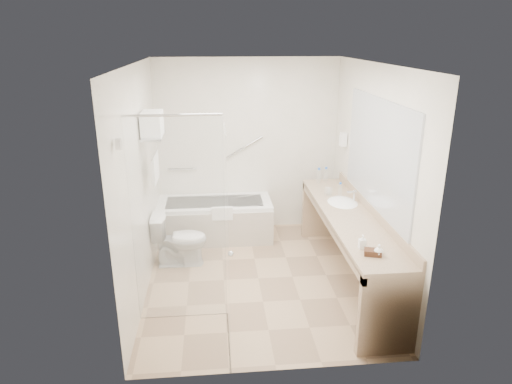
{
  "coord_description": "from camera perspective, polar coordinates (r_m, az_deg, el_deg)",
  "views": [
    {
      "loc": [
        -0.49,
        -4.83,
        2.78
      ],
      "look_at": [
        0.0,
        0.3,
        1.0
      ],
      "focal_mm": 32.0,
      "sensor_mm": 36.0,
      "label": 1
    }
  ],
  "objects": [
    {
      "name": "towel_shelf",
      "position": [
        5.33,
        -12.79,
        7.47
      ],
      "size": [
        0.24,
        0.55,
        0.81
      ],
      "color": "silver",
      "rests_on": "wall_left"
    },
    {
      "name": "vanity_counter",
      "position": [
        5.37,
        11.46,
        -4.86
      ],
      "size": [
        0.55,
        2.7,
        0.95
      ],
      "color": "tan",
      "rests_on": "floor"
    },
    {
      "name": "grab_bar_long",
      "position": [
        6.59,
        -1.47,
        5.62
      ],
      "size": [
        0.53,
        0.03,
        0.33
      ],
      "primitive_type": "cylinder",
      "rotation": [
        0.0,
        1.05,
        0.0
      ],
      "color": "silver",
      "rests_on": "wall_back"
    },
    {
      "name": "grab_bar_short",
      "position": [
        6.67,
        -9.2,
        2.87
      ],
      "size": [
        0.4,
        0.03,
        0.03
      ],
      "primitive_type": "cylinder",
      "rotation": [
        0.0,
        1.57,
        0.0
      ],
      "color": "silver",
      "rests_on": "wall_back"
    },
    {
      "name": "wall_back",
      "position": [
        6.63,
        -1.06,
        5.71
      ],
      "size": [
        2.6,
        0.1,
        2.5
      ],
      "primitive_type": "cube",
      "color": "white",
      "rests_on": "ground"
    },
    {
      "name": "shower_enclosure",
      "position": [
        4.27,
        -6.92,
        -4.78
      ],
      "size": [
        0.96,
        0.91,
        2.11
      ],
      "color": "silver",
      "rests_on": "floor"
    },
    {
      "name": "soap_bottle_a",
      "position": [
        4.49,
        13.12,
        -6.5
      ],
      "size": [
        0.06,
        0.14,
        0.06
      ],
      "primitive_type": "imported",
      "rotation": [
        0.0,
        0.0,
        -0.01
      ],
      "color": "white",
      "rests_on": "vanity_counter"
    },
    {
      "name": "water_bottle_right",
      "position": [
        6.4,
        8.73,
        2.14
      ],
      "size": [
        0.06,
        0.06,
        0.2
      ],
      "rotation": [
        0.0,
        0.0,
        0.2
      ],
      "color": "silver",
      "rests_on": "vanity_counter"
    },
    {
      "name": "bathtub",
      "position": [
        6.57,
        -5.13,
        -3.44
      ],
      "size": [
        1.6,
        0.73,
        0.59
      ],
      "color": "white",
      "rests_on": "floor"
    },
    {
      "name": "wall_right",
      "position": [
        5.38,
        14.25,
        1.91
      ],
      "size": [
        0.1,
        3.2,
        2.5
      ],
      "primitive_type": "cube",
      "color": "white",
      "rests_on": "ground"
    },
    {
      "name": "drinking_glass_near",
      "position": [
        5.89,
        8.88,
        0.15
      ],
      "size": [
        0.09,
        0.09,
        0.09
      ],
      "primitive_type": "cylinder",
      "rotation": [
        0.0,
        0.0,
        0.27
      ],
      "color": "silver",
      "rests_on": "vanity_counter"
    },
    {
      "name": "hairdryer_unit",
      "position": [
        6.28,
        10.85,
        6.48
      ],
      "size": [
        0.08,
        0.1,
        0.18
      ],
      "primitive_type": "cube",
      "color": "white",
      "rests_on": "wall_right"
    },
    {
      "name": "floor",
      "position": [
        5.6,
        0.29,
        -10.74
      ],
      "size": [
        3.2,
        3.2,
        0.0
      ],
      "primitive_type": "plane",
      "color": "tan",
      "rests_on": "ground"
    },
    {
      "name": "wall_front",
      "position": [
        3.61,
        2.86,
        -6.07
      ],
      "size": [
        2.6,
        0.1,
        2.5
      ],
      "primitive_type": "cube",
      "color": "white",
      "rests_on": "ground"
    },
    {
      "name": "faucet",
      "position": [
        5.67,
        12.22,
        -0.46
      ],
      "size": [
        0.03,
        0.03,
        0.14
      ],
      "primitive_type": "cylinder",
      "color": "silver",
      "rests_on": "vanity_counter"
    },
    {
      "name": "water_bottle_left",
      "position": [
        5.86,
        10.48,
        0.31
      ],
      "size": [
        0.05,
        0.05,
        0.18
      ],
      "rotation": [
        0.0,
        0.0,
        0.2
      ],
      "color": "silver",
      "rests_on": "vanity_counter"
    },
    {
      "name": "wall_left",
      "position": [
        5.13,
        -14.28,
        1.1
      ],
      "size": [
        0.1,
        3.2,
        2.5
      ],
      "primitive_type": "cube",
      "color": "white",
      "rests_on": "ground"
    },
    {
      "name": "drinking_glass_far",
      "position": [
        5.85,
        9.16,
        0.05
      ],
      "size": [
        0.09,
        0.09,
        0.1
      ],
      "primitive_type": "cylinder",
      "rotation": [
        0.0,
        0.0,
        0.3
      ],
      "color": "silver",
      "rests_on": "vanity_counter"
    },
    {
      "name": "amenity_basket",
      "position": [
        4.39,
        14.41,
        -7.32
      ],
      "size": [
        0.18,
        0.15,
        0.05
      ],
      "primitive_type": "cube",
      "rotation": [
        0.0,
        0.0,
        -0.31
      ],
      "color": "#4F2D1C",
      "rests_on": "vanity_counter"
    },
    {
      "name": "toilet",
      "position": [
        5.86,
        -9.5,
        -5.9
      ],
      "size": [
        0.68,
        0.39,
        0.67
      ],
      "primitive_type": "imported",
      "rotation": [
        0.0,
        0.0,
        1.56
      ],
      "color": "white",
      "rests_on": "floor"
    },
    {
      "name": "soap_bottle_b",
      "position": [
        4.37,
        15.08,
        -7.19
      ],
      "size": [
        0.12,
        0.14,
        0.09
      ],
      "primitive_type": "imported",
      "rotation": [
        0.0,
        0.0,
        -0.26
      ],
      "color": "white",
      "rests_on": "vanity_counter"
    },
    {
      "name": "mirror",
      "position": [
        5.16,
        14.96,
        4.59
      ],
      "size": [
        0.02,
        2.0,
        1.2
      ],
      "primitive_type": "cube",
      "color": "#B4BAC1",
      "rests_on": "wall_right"
    },
    {
      "name": "ceiling",
      "position": [
        4.87,
        0.35,
        15.74
      ],
      "size": [
        2.6,
        3.2,
        0.1
      ],
      "primitive_type": "cube",
      "color": "white",
      "rests_on": "wall_back"
    },
    {
      "name": "sink",
      "position": [
        5.66,
        10.74,
        -1.56
      ],
      "size": [
        0.4,
        0.52,
        0.14
      ],
      "primitive_type": "ellipsoid",
      "color": "white",
      "rests_on": "vanity_counter"
    },
    {
      "name": "water_bottle_mid",
      "position": [
        6.31,
        7.86,
        1.99
      ],
      "size": [
        0.07,
        0.07,
        0.22
      ],
      "rotation": [
        0.0,
        0.0,
        0.24
      ],
      "color": "silver",
      "rests_on": "vanity_counter"
    }
  ]
}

